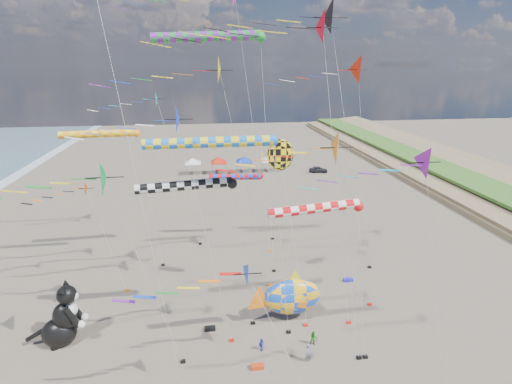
{
  "coord_description": "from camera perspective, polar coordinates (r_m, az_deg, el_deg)",
  "views": [
    {
      "loc": [
        -4.21,
        -16.55,
        20.55
      ],
      "look_at": [
        -0.25,
        12.0,
        11.33
      ],
      "focal_mm": 28.0,
      "sensor_mm": 36.0,
      "label": 1
    }
  ],
  "objects": [
    {
      "name": "parked_car",
      "position": [
        80.49,
        8.89,
        3.19
      ],
      "size": [
        3.86,
        2.12,
        1.25
      ],
      "primitive_type": "imported",
      "rotation": [
        0.0,
        0.0,
        1.39
      ],
      "color": "#26262D",
      "rests_on": "ground"
    },
    {
      "name": "delta_kite_10",
      "position": [
        26.37,
        -11.57,
        9.31
      ],
      "size": [
        9.51,
        2.11,
        18.22
      ],
      "color": "#1731CF",
      "rests_on": "ground"
    },
    {
      "name": "kite_bag_0",
      "position": [
        30.83,
        0.18,
        -23.68
      ],
      "size": [
        0.9,
        0.44,
        0.3
      ],
      "primitive_type": "cube",
      "color": "red",
      "rests_on": "ground"
    },
    {
      "name": "delta_kite_4",
      "position": [
        25.76,
        -20.91,
        1.9
      ],
      "size": [
        11.26,
        2.47,
        15.53
      ],
      "color": "#12953D",
      "rests_on": "ground"
    },
    {
      "name": "windsock_1",
      "position": [
        40.86,
        -21.07,
        7.66
      ],
      "size": [
        8.74,
        0.74,
        14.67
      ],
      "color": "orange",
      "rests_on": "ground"
    },
    {
      "name": "delta_kite_2",
      "position": [
        24.61,
        10.58,
        5.72
      ],
      "size": [
        9.47,
        2.34,
        16.99
      ],
      "color": "orange",
      "rests_on": "ground"
    },
    {
      "name": "delta_kite_6",
      "position": [
        22.41,
        -3.14,
        -12.68
      ],
      "size": [
        10.33,
        1.75,
        10.49
      ],
      "color": "blue",
      "rests_on": "ground"
    },
    {
      "name": "delta_kite_5",
      "position": [
        22.99,
        22.77,
        3.37
      ],
      "size": [
        9.2,
        1.95,
        16.71
      ],
      "color": "purple",
      "rests_on": "ground"
    },
    {
      "name": "angelfish_kite",
      "position": [
        32.89,
        3.17,
        5.11
      ],
      "size": [
        3.74,
        3.02,
        14.8
      ],
      "color": "yellow",
      "rests_on": "ground"
    },
    {
      "name": "delta_kite_11",
      "position": [
        44.53,
        -14.26,
        12.27
      ],
      "size": [
        9.99,
        1.99,
        18.06
      ],
      "color": "#1F9EB6",
      "rests_on": "ground"
    },
    {
      "name": "delta_kite_7",
      "position": [
        31.07,
        11.98,
        23.1
      ],
      "size": [
        13.9,
        2.86,
        25.31
      ],
      "color": "black",
      "rests_on": "ground"
    },
    {
      "name": "windsock_2",
      "position": [
        46.27,
        -2.55,
        2.13
      ],
      "size": [
        7.66,
        0.71,
        8.52
      ],
      "color": "red",
      "rests_on": "ground"
    },
    {
      "name": "tent_row",
      "position": [
        78.71,
        -3.55,
        4.94
      ],
      "size": [
        19.2,
        4.2,
        3.8
      ],
      "color": "white",
      "rests_on": "ground"
    },
    {
      "name": "kite_bag_1",
      "position": [
        41.59,
        13.01,
        -12.13
      ],
      "size": [
        0.9,
        0.44,
        0.3
      ],
      "primitive_type": "cube",
      "color": "#1617E2",
      "rests_on": "ground"
    },
    {
      "name": "windsock_5",
      "position": [
        25.49,
        9.05,
        -2.48
      ],
      "size": [
        7.51,
        0.67,
        12.26
      ],
      "color": "red",
      "rests_on": "ground"
    },
    {
      "name": "windsock_4",
      "position": [
        29.21,
        -9.42,
        0.84
      ],
      "size": [
        8.6,
        0.76,
        12.63
      ],
      "color": "black",
      "rests_on": "ground"
    },
    {
      "name": "delta_kite_12",
      "position": [
        27.86,
        6.72,
        22.08
      ],
      "size": [
        14.72,
        2.52,
        24.29
      ],
      "color": "red",
      "rests_on": "ground"
    },
    {
      "name": "delta_kite_9",
      "position": [
        38.29,
        13.48,
        16.45
      ],
      "size": [
        11.0,
        2.8,
        21.61
      ],
      "color": "red",
      "rests_on": "ground"
    },
    {
      "name": "kite_bag_3",
      "position": [
        34.36,
        -6.61,
        -18.81
      ],
      "size": [
        0.9,
        0.44,
        0.3
      ],
      "primitive_type": "cube",
      "color": "black",
      "rests_on": "ground"
    },
    {
      "name": "windsock_3",
      "position": [
        26.91,
        -5.93,
        6.95
      ],
      "size": [
        10.34,
        0.77,
        16.01
      ],
      "color": "blue",
      "rests_on": "ground"
    },
    {
      "name": "windsock_0",
      "position": [
        36.5,
        -6.27,
        21.1
      ],
      "size": [
        10.92,
        0.93,
        23.28
      ],
      "color": "#198A30",
      "rests_on": "ground"
    },
    {
      "name": "delta_kite_8",
      "position": [
        38.1,
        -25.19,
        -0.71
      ],
      "size": [
        8.18,
        1.55,
        10.79
      ],
      "color": "#D74206",
      "rests_on": "ground"
    },
    {
      "name": "child_green",
      "position": [
        32.76,
        8.2,
        -20.0
      ],
      "size": [
        0.6,
        0.48,
        1.19
      ],
      "primitive_type": "imported",
      "rotation": [
        0.0,
        0.0,
        -0.06
      ],
      "color": "#1D6C19",
      "rests_on": "ground"
    },
    {
      "name": "child_blue",
      "position": [
        32.04,
        0.76,
        -20.96
      ],
      "size": [
        0.63,
        0.57,
        1.03
      ],
      "primitive_type": "imported",
      "rotation": [
        0.0,
        0.0,
        0.66
      ],
      "color": "#2122AF",
      "rests_on": "ground"
    },
    {
      "name": "delta_kite_1",
      "position": [
        33.77,
        -7.61,
        16.51
      ],
      "size": [
        14.26,
        2.46,
        21.44
      ],
      "color": "yellow",
      "rests_on": "ground"
    },
    {
      "name": "fish_inflatable",
      "position": [
        34.22,
        5.04,
        -14.62
      ],
      "size": [
        6.42,
        2.35,
        4.72
      ],
      "color": "blue",
      "rests_on": "ground"
    },
    {
      "name": "cat_inflatable",
      "position": [
        34.77,
        -26.2,
        -15.33
      ],
      "size": [
        3.93,
        2.03,
        5.25
      ],
      "primitive_type": null,
      "rotation": [
        0.0,
        0.0,
        0.02
      ],
      "color": "black",
      "rests_on": "ground"
    },
    {
      "name": "person_adult",
      "position": [
        31.19,
        7.51,
        -21.85
      ],
      "size": [
        0.62,
        0.49,
        1.5
      ],
      "primitive_type": "imported",
      "rotation": [
        0.0,
        0.0,
        0.27
      ],
      "color": "slate",
      "rests_on": "ground"
    }
  ]
}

